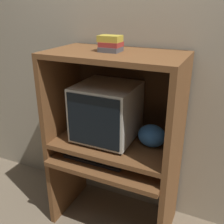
# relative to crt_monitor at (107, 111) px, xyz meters

# --- Properties ---
(wall_back) EXTENTS (6.00, 0.06, 2.60)m
(wall_back) POSITION_rel_crt_monitor_xyz_m (0.07, 0.32, 0.30)
(wall_back) COLOR gray
(wall_back) RESTS_ON ground_plane
(desk_base) EXTENTS (0.96, 0.60, 0.65)m
(desk_base) POSITION_rel_crt_monitor_xyz_m (0.07, -0.06, -0.59)
(desk_base) COLOR brown
(desk_base) RESTS_ON ground_plane
(desk_monitor_shelf) EXTENTS (0.96, 0.55, 0.12)m
(desk_monitor_shelf) POSITION_rel_crt_monitor_xyz_m (0.07, -0.02, -0.25)
(desk_monitor_shelf) COLOR brown
(desk_monitor_shelf) RESTS_ON desk_base
(hutch_upper) EXTENTS (0.96, 0.55, 0.67)m
(hutch_upper) POSITION_rel_crt_monitor_xyz_m (0.07, 0.02, 0.22)
(hutch_upper) COLOR brown
(hutch_upper) RESTS_ON desk_monitor_shelf
(crt_monitor) EXTENTS (0.44, 0.44, 0.43)m
(crt_monitor) POSITION_rel_crt_monitor_xyz_m (0.00, 0.00, 0.00)
(crt_monitor) COLOR beige
(crt_monitor) RESTS_ON desk_monitor_shelf
(keyboard) EXTENTS (0.47, 0.14, 0.03)m
(keyboard) POSITION_rel_crt_monitor_xyz_m (-0.03, -0.15, -0.33)
(keyboard) COLOR black
(keyboard) RESTS_ON desk_base
(mouse) EXTENTS (0.06, 0.04, 0.03)m
(mouse) POSITION_rel_crt_monitor_xyz_m (0.25, -0.15, -0.33)
(mouse) COLOR #28282B
(mouse) RESTS_ON desk_base
(snack_bag) EXTENTS (0.21, 0.15, 0.17)m
(snack_bag) POSITION_rel_crt_monitor_xyz_m (0.36, 0.02, -0.14)
(snack_bag) COLOR #336BB7
(snack_bag) RESTS_ON desk_monitor_shelf
(book_stack) EXTENTS (0.15, 0.13, 0.11)m
(book_stack) POSITION_rel_crt_monitor_xyz_m (0.04, -0.01, 0.50)
(book_stack) COLOR #4C4C51
(book_stack) RESTS_ON hutch_upper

